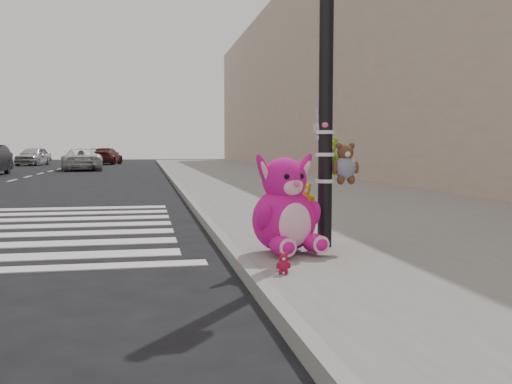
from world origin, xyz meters
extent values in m
plane|color=black|center=(0.00, 0.00, 0.00)|extent=(120.00, 120.00, 0.00)
cube|color=slate|center=(5.00, 10.00, 0.07)|extent=(7.00, 80.00, 0.14)
cube|color=gray|center=(1.55, 10.00, 0.07)|extent=(0.12, 80.00, 0.15)
cube|color=#BEA891|center=(10.50, 20.00, 5.00)|extent=(5.00, 60.00, 10.00)
cylinder|color=black|center=(2.60, 1.80, 2.14)|extent=(0.16, 0.16, 4.00)
cylinder|color=white|center=(2.60, 1.80, 0.89)|extent=(0.22, 0.22, 0.04)
cylinder|color=white|center=(2.60, 1.80, 1.19)|extent=(0.22, 0.22, 0.04)
cylinder|color=white|center=(2.60, 1.80, 1.44)|extent=(0.22, 0.22, 0.04)
ellipsoid|color=#DF1290|center=(1.95, 1.20, 0.24)|extent=(0.32, 0.42, 0.20)
ellipsoid|color=#DF1290|center=(2.33, 1.30, 0.24)|extent=(0.32, 0.42, 0.20)
ellipsoid|color=#DF1290|center=(2.06, 1.54, 0.49)|extent=(0.83, 0.76, 0.70)
ellipsoid|color=#F9BFD1|center=(2.13, 1.31, 0.47)|extent=(0.41, 0.24, 0.46)
sphere|color=#DF1290|center=(2.06, 1.54, 0.92)|extent=(0.59, 0.59, 0.48)
ellipsoid|color=#DF1290|center=(1.84, 1.51, 0.99)|extent=(0.35, 0.18, 0.48)
ellipsoid|color=#DF1290|center=(2.26, 1.62, 0.99)|extent=(0.35, 0.18, 0.48)
imported|color=silver|center=(-3.01, 28.98, 0.61)|extent=(2.74, 4.66, 1.22)
imported|color=#511A17|center=(-2.37, 40.89, 0.63)|extent=(2.39, 4.53, 1.25)
imported|color=silver|center=(-7.37, 39.03, 0.68)|extent=(2.21, 4.17, 1.35)
camera|label=1|loc=(0.61, -4.38, 1.27)|focal=40.00mm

